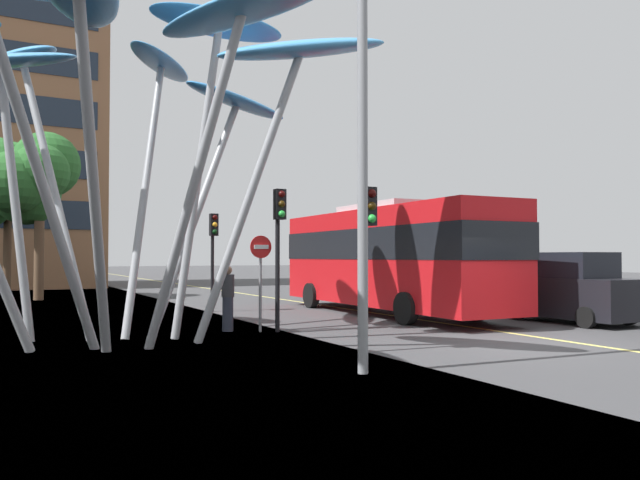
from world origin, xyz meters
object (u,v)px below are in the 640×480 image
(traffic_light_island_mid, at_px, (213,241))
(street_lamp, at_px, (379,52))
(traffic_light_kerb_far, at_px, (279,229))
(car_parked_mid, at_px, (571,290))
(traffic_light_kerb_near, at_px, (368,232))
(no_entry_sign, at_px, (261,268))
(pedestrian, at_px, (228,298))
(leaf_sculpture, at_px, (121,62))
(red_bus, at_px, (387,254))

(traffic_light_island_mid, relative_size, street_lamp, 0.40)
(traffic_light_kerb_far, bearing_deg, car_parked_mid, -12.30)
(traffic_light_kerb_near, distance_m, no_entry_sign, 4.44)
(traffic_light_kerb_far, height_order, pedestrian, traffic_light_kerb_far)
(traffic_light_island_mid, height_order, car_parked_mid, traffic_light_island_mid)
(leaf_sculpture, xyz_separation_m, traffic_light_kerb_far, (4.19, 0.69, -3.60))
(red_bus, distance_m, traffic_light_kerb_near, 8.68)
(traffic_light_kerb_near, xyz_separation_m, street_lamp, (-0.94, -1.87, 3.07))
(car_parked_mid, xyz_separation_m, street_lamp, (-9.52, -3.97, 4.58))
(leaf_sculpture, distance_m, traffic_light_island_mid, 9.38)
(traffic_light_kerb_near, bearing_deg, traffic_light_kerb_far, 92.96)
(traffic_light_kerb_near, relative_size, traffic_light_kerb_far, 0.91)
(red_bus, bearing_deg, traffic_light_kerb_far, -151.72)
(street_lamp, bearing_deg, no_entry_sign, 86.88)
(leaf_sculpture, bearing_deg, traffic_light_kerb_near, -37.11)
(leaf_sculpture, bearing_deg, traffic_light_island_mid, 57.97)
(red_bus, distance_m, leaf_sculpture, 11.10)
(traffic_light_kerb_near, distance_m, pedestrian, 5.31)
(leaf_sculpture, xyz_separation_m, pedestrian, (3.08, 1.55, -5.46))
(street_lamp, height_order, pedestrian, street_lamp)
(traffic_light_kerb_far, height_order, car_parked_mid, traffic_light_kerb_far)
(leaf_sculpture, distance_m, car_parked_mid, 14.09)
(leaf_sculpture, height_order, pedestrian, leaf_sculpture)
(leaf_sculpture, relative_size, pedestrian, 7.07)
(car_parked_mid, bearing_deg, traffic_light_kerb_far, 167.70)
(car_parked_mid, bearing_deg, red_bus, 124.95)
(red_bus, xyz_separation_m, traffic_light_kerb_near, (-5.21, -6.93, 0.41))
(red_bus, relative_size, leaf_sculpture, 0.94)
(traffic_light_kerb_near, height_order, pedestrian, traffic_light_kerb_near)
(leaf_sculpture, relative_size, traffic_light_kerb_far, 3.25)
(car_parked_mid, height_order, street_lamp, street_lamp)
(street_lamp, height_order, no_entry_sign, street_lamp)
(leaf_sculpture, relative_size, traffic_light_island_mid, 3.46)
(traffic_light_island_mid, distance_m, no_entry_sign, 6.38)
(red_bus, bearing_deg, street_lamp, -124.92)
(red_bus, relative_size, no_entry_sign, 4.51)
(red_bus, distance_m, pedestrian, 6.94)
(street_lamp, bearing_deg, traffic_light_kerb_near, 63.37)
(car_parked_mid, bearing_deg, no_entry_sign, 166.36)
(leaf_sculpture, bearing_deg, red_bus, 20.57)
(traffic_light_island_mid, xyz_separation_m, pedestrian, (-1.47, -5.73, -1.69))
(no_entry_sign, bearing_deg, pedestrian, 142.20)
(red_bus, relative_size, pedestrian, 6.63)
(traffic_light_kerb_far, bearing_deg, pedestrian, 141.99)
(traffic_light_kerb_far, bearing_deg, red_bus, 28.28)
(red_bus, height_order, pedestrian, red_bus)
(leaf_sculpture, height_order, street_lamp, street_lamp)
(red_bus, bearing_deg, no_entry_sign, -155.87)
(red_bus, xyz_separation_m, traffic_light_island_mid, (-5.05, 3.68, 0.48))
(traffic_light_island_mid, distance_m, car_parked_mid, 12.08)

